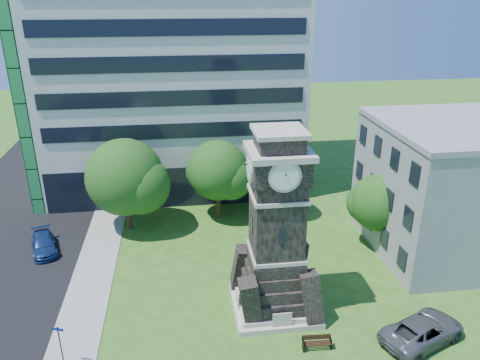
{
  "coord_description": "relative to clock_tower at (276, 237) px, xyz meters",
  "views": [
    {
      "loc": [
        -2.65,
        -23.07,
        19.59
      ],
      "look_at": [
        1.45,
        7.41,
        7.0
      ],
      "focal_mm": 35.0,
      "sensor_mm": 36.0,
      "label": 1
    }
  ],
  "objects": [
    {
      "name": "ground",
      "position": [
        -3.0,
        -2.0,
        -5.28
      ],
      "size": [
        160.0,
        160.0,
        0.0
      ],
      "primitive_type": "plane",
      "color": "#2D5B1A",
      "rests_on": "ground"
    },
    {
      "name": "sidewalk",
      "position": [
        -12.5,
        3.0,
        -5.25
      ],
      "size": [
        3.0,
        70.0,
        0.06
      ],
      "primitive_type": "cube",
      "color": "gray",
      "rests_on": "ground"
    },
    {
      "name": "clock_tower",
      "position": [
        0.0,
        0.0,
        0.0
      ],
      "size": [
        5.4,
        5.4,
        12.22
      ],
      "color": "beige",
      "rests_on": "ground"
    },
    {
      "name": "office_tall",
      "position": [
        -6.2,
        23.84,
        8.94
      ],
      "size": [
        26.2,
        15.11,
        28.6
      ],
      "color": "silver",
      "rests_on": "ground"
    },
    {
      "name": "office_low",
      "position": [
        16.97,
        6.0,
        -0.07
      ],
      "size": [
        15.2,
        12.2,
        10.4
      ],
      "color": "gray",
      "rests_on": "ground"
    },
    {
      "name": "car_street_north",
      "position": [
        -16.91,
        9.49,
        -4.65
      ],
      "size": [
        3.04,
        4.7,
        1.27
      ],
      "primitive_type": "imported",
      "rotation": [
        0.0,
        0.0,
        0.31
      ],
      "color": "navy",
      "rests_on": "ground"
    },
    {
      "name": "car_east_lot",
      "position": [
        8.12,
        -4.38,
        -4.51
      ],
      "size": [
        6.11,
        4.58,
        1.54
      ],
      "primitive_type": "imported",
      "rotation": [
        0.0,
        0.0,
        1.99
      ],
      "color": "#535458",
      "rests_on": "ground"
    },
    {
      "name": "park_bench",
      "position": [
        1.7,
        -4.17,
        -4.81
      ],
      "size": [
        1.74,
        0.46,
        0.9
      ],
      "rotation": [
        0.0,
        0.0,
        -0.05
      ],
      "color": "black",
      "rests_on": "ground"
    },
    {
      "name": "street_sign",
      "position": [
        -12.72,
        -3.62,
        -3.59
      ],
      "size": [
        0.65,
        0.06,
        2.7
      ],
      "rotation": [
        0.0,
        0.0,
        -0.33
      ],
      "color": "black",
      "rests_on": "ground"
    },
    {
      "name": "tree_nw",
      "position": [
        -10.31,
        12.51,
        -0.61
      ],
      "size": [
        7.25,
        6.59,
        8.16
      ],
      "rotation": [
        0.0,
        0.0,
        -0.43
      ],
      "color": "#332114",
      "rests_on": "ground"
    },
    {
      "name": "tree_nc",
      "position": [
        -2.37,
        13.63,
        -0.81
      ],
      "size": [
        5.95,
        5.41,
        7.36
      ],
      "rotation": [
        0.0,
        0.0,
        0.36
      ],
      "color": "#332114",
      "rests_on": "ground"
    },
    {
      "name": "tree_ne",
      "position": [
        2.91,
        13.42,
        -1.54
      ],
      "size": [
        5.18,
        4.7,
        6.26
      ],
      "rotation": [
        0.0,
        0.0,
        -0.34
      ],
      "color": "#332114",
      "rests_on": "ground"
    },
    {
      "name": "tree_east",
      "position": [
        9.76,
        6.55,
        -1.43
      ],
      "size": [
        5.04,
        4.58,
        6.3
      ],
      "rotation": [
        0.0,
        0.0,
        0.43
      ],
      "color": "#332114",
      "rests_on": "ground"
    }
  ]
}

